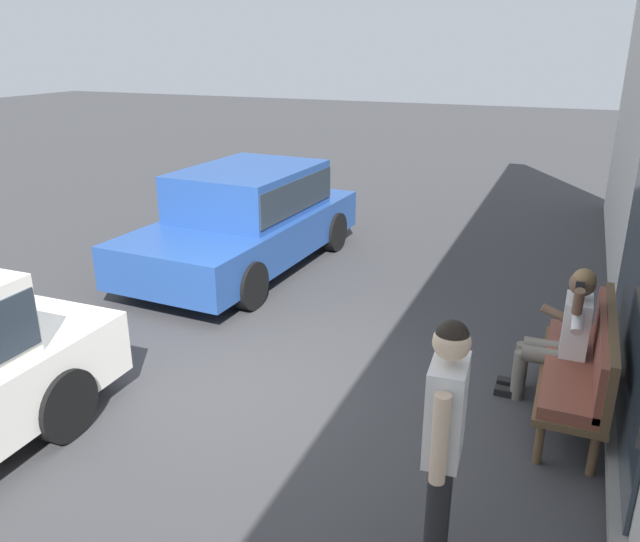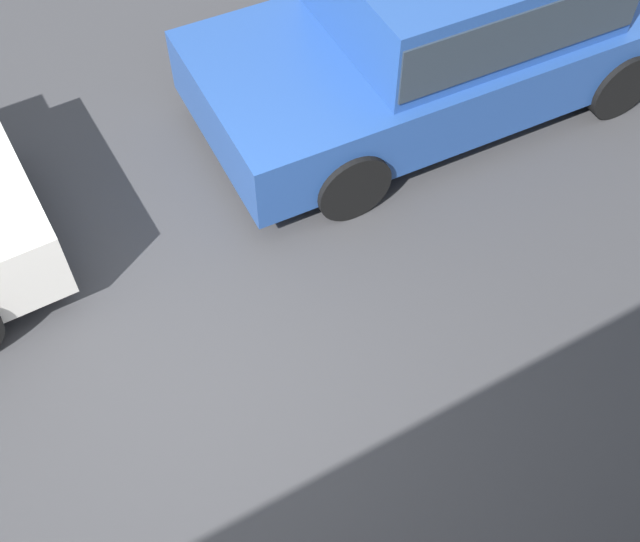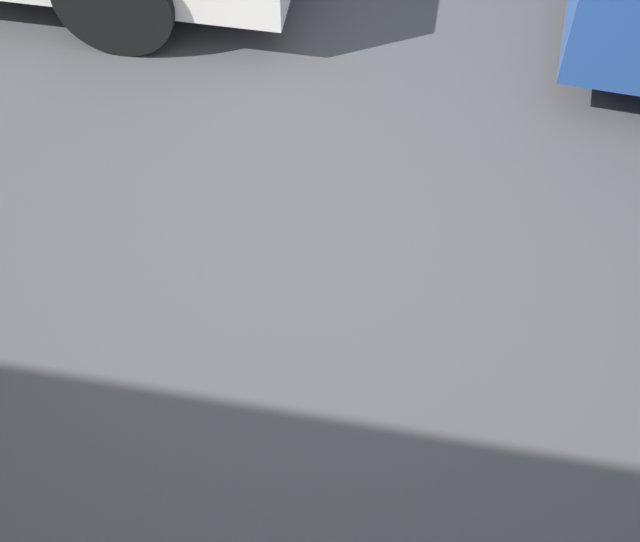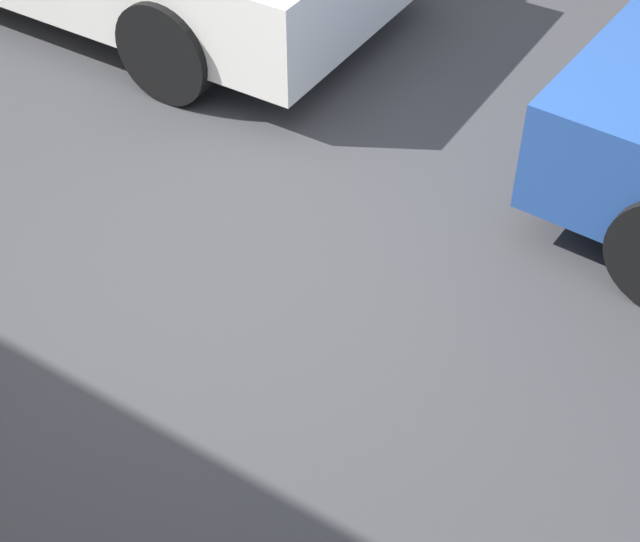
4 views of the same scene
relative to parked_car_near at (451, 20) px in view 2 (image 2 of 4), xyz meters
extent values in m
plane|color=#38383A|center=(3.13, 1.72, -0.78)|extent=(60.00, 60.00, 0.00)
cube|color=#23478E|center=(0.08, 0.00, -0.27)|extent=(4.21, 1.97, 0.57)
cylinder|color=black|center=(1.39, 0.79, -0.48)|extent=(0.62, 0.21, 0.61)
cylinder|color=black|center=(1.32, -0.91, -0.48)|extent=(0.62, 0.21, 0.61)
cylinder|color=black|center=(-1.17, 0.90, -0.48)|extent=(0.62, 0.21, 0.61)
camera|label=1|loc=(7.66, 4.32, 2.33)|focal=35.00mm
camera|label=2|loc=(3.63, 4.32, 3.99)|focal=45.00mm
camera|label=3|loc=(2.67, 4.32, 2.70)|focal=55.00mm
camera|label=4|loc=(0.99, 4.32, 2.39)|focal=55.00mm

